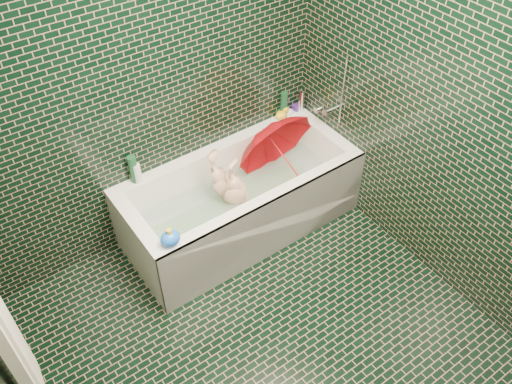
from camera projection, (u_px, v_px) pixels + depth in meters
floor at (275, 355)px, 3.36m from camera, size 2.80×2.80×0.00m
wall_back at (142, 82)px, 3.31m from camera, size 2.80×0.00×2.80m
wall_right at (464, 119)px, 3.04m from camera, size 0.00×2.80×2.80m
bathtub at (242, 207)px, 3.99m from camera, size 1.70×0.75×0.55m
bath_mat at (241, 211)px, 4.04m from camera, size 1.35×0.47×0.01m
water at (240, 197)px, 3.94m from camera, size 1.48×0.53×0.00m
towel at (10, 345)px, 2.27m from camera, size 0.08×0.44×1.12m
faucet at (331, 106)px, 3.95m from camera, size 0.18×0.19×0.55m
child at (235, 197)px, 3.93m from camera, size 0.97×0.57×0.42m
umbrella at (283, 156)px, 3.92m from camera, size 0.81×0.85×0.94m
soap_bottle_a at (292, 115)px, 4.24m from camera, size 0.11×0.11×0.24m
soap_bottle_b at (300, 111)px, 4.29m from camera, size 0.08×0.09×0.19m
soap_bottle_c at (285, 116)px, 4.24m from camera, size 0.13×0.13×0.15m
bottle_right_tall at (284, 105)px, 4.16m from camera, size 0.07×0.07×0.22m
bottle_right_pump at (301, 101)px, 4.22m from camera, size 0.06×0.06×0.19m
bottle_left_tall at (133, 169)px, 3.63m from camera, size 0.08×0.08×0.21m
bottle_left_short at (137, 173)px, 3.64m from camera, size 0.05×0.05×0.15m
rubber_duck at (282, 114)px, 4.18m from camera, size 0.12×0.08×0.10m
bath_toy at (170, 238)px, 3.25m from camera, size 0.14×0.12×0.13m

